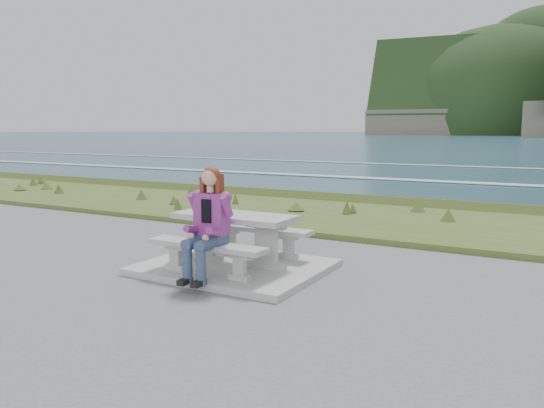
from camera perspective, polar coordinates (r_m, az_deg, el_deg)
name	(u,v)px	position (r m, az deg, el deg)	size (l,w,h in m)	color
concrete_slab	(235,267)	(7.97, -4.02, -6.78)	(2.60, 2.10, 0.10)	gray
picnic_table	(234,225)	(7.83, -4.06, -2.30)	(1.80, 0.75, 0.75)	gray
bench_landward	(206,250)	(7.31, -7.07, -4.94)	(1.80, 0.35, 0.45)	gray
bench_seaward	(259,233)	(8.45, -1.43, -3.12)	(1.80, 0.35, 0.45)	gray
grass_verge	(354,221)	(12.37, 8.82, -1.78)	(160.00, 4.50, 0.22)	#3E501E
shore_drop	(391,205)	(15.09, 12.70, -0.12)	(160.00, 0.80, 2.20)	brown
ocean	(480,198)	(32.03, 21.50, 0.60)	(1600.00, 1600.00, 0.09)	navy
seated_woman	(206,238)	(7.10, -7.16, -3.69)	(0.46, 0.77, 1.49)	navy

